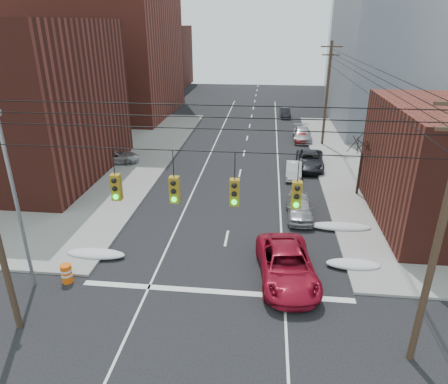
% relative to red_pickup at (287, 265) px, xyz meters
% --- Properties ---
extents(building_brick_tall, '(24.00, 20.00, 30.00)m').
position_rel_red_pickup_xyz_m(building_brick_tall, '(-27.61, 40.00, 14.14)').
color(building_brick_tall, maroon).
rests_on(building_brick_tall, ground).
extents(building_brick_far, '(22.00, 18.00, 12.00)m').
position_rel_red_pickup_xyz_m(building_brick_far, '(-29.61, 66.00, 5.14)').
color(building_brick_far, '#4F1F17').
rests_on(building_brick_far, ground).
extents(building_office, '(22.00, 20.00, 25.00)m').
position_rel_red_pickup_xyz_m(building_office, '(18.39, 36.00, 11.64)').
color(building_office, gray).
rests_on(building_office, ground).
extents(building_glass, '(20.00, 18.00, 22.00)m').
position_rel_red_pickup_xyz_m(building_glass, '(20.39, 62.00, 10.14)').
color(building_glass, gray).
rests_on(building_glass, ground).
extents(utility_pole_right, '(2.20, 0.28, 11.00)m').
position_rel_red_pickup_xyz_m(utility_pole_right, '(4.89, -5.00, 4.93)').
color(utility_pole_right, '#473323').
rests_on(utility_pole_right, ground).
extents(utility_pole_far, '(2.20, 0.28, 11.00)m').
position_rel_red_pickup_xyz_m(utility_pole_far, '(4.89, 26.00, 4.93)').
color(utility_pole_far, '#473323').
rests_on(utility_pole_far, ground).
extents(traffic_signals, '(17.00, 0.42, 2.02)m').
position_rel_red_pickup_xyz_m(traffic_signals, '(-3.52, -5.03, 6.31)').
color(traffic_signals, black).
rests_on(traffic_signals, ground).
extents(street_light, '(0.44, 0.44, 9.32)m').
position_rel_red_pickup_xyz_m(street_light, '(-13.11, -2.00, 4.68)').
color(street_light, gray).
rests_on(street_light, ground).
extents(bare_tree, '(2.09, 2.20, 4.93)m').
position_rel_red_pickup_xyz_m(bare_tree, '(5.97, 12.00, 1.46)').
color(bare_tree, black).
rests_on(bare_tree, ground).
extents(snow_nw, '(3.50, 1.08, 0.42)m').
position_rel_red_pickup_xyz_m(snow_nw, '(-11.01, 1.00, -0.65)').
color(snow_nw, silver).
rests_on(snow_nw, ground).
extents(snow_ne, '(3.00, 1.08, 0.42)m').
position_rel_red_pickup_xyz_m(snow_ne, '(3.79, 1.50, -0.65)').
color(snow_ne, silver).
rests_on(snow_ne, ground).
extents(snow_east_far, '(4.00, 1.08, 0.42)m').
position_rel_red_pickup_xyz_m(snow_east_far, '(3.79, 6.00, -0.65)').
color(snow_east_far, silver).
rests_on(snow_east_far, ground).
extents(red_pickup, '(3.55, 6.46, 1.71)m').
position_rel_red_pickup_xyz_m(red_pickup, '(0.00, 0.00, 0.00)').
color(red_pickup, maroon).
rests_on(red_pickup, ground).
extents(parked_car_a, '(1.78, 4.42, 1.51)m').
position_rel_red_pickup_xyz_m(parked_car_a, '(1.19, 7.58, -0.10)').
color(parked_car_a, '#A6A6AA').
rests_on(parked_car_a, ground).
extents(parked_car_b, '(1.55, 3.90, 1.26)m').
position_rel_red_pickup_xyz_m(parked_car_b, '(1.19, 15.58, -0.23)').
color(parked_car_b, silver).
rests_on(parked_car_b, ground).
extents(parked_car_c, '(2.95, 5.69, 1.53)m').
position_rel_red_pickup_xyz_m(parked_car_c, '(2.79, 18.13, -0.09)').
color(parked_car_c, black).
rests_on(parked_car_c, ground).
extents(parked_car_d, '(2.10, 5.06, 1.46)m').
position_rel_red_pickup_xyz_m(parked_car_d, '(2.79, 27.68, -0.13)').
color(parked_car_d, '#A0A0A4').
rests_on(parked_car_d, ground).
extents(parked_car_e, '(1.90, 3.74, 1.22)m').
position_rel_red_pickup_xyz_m(parked_car_e, '(2.70, 26.95, -0.25)').
color(parked_car_e, maroon).
rests_on(parked_car_e, ground).
extents(parked_car_f, '(1.57, 4.01, 1.30)m').
position_rel_red_pickup_xyz_m(parked_car_f, '(1.19, 39.89, -0.21)').
color(parked_car_f, black).
rests_on(parked_car_f, ground).
extents(lot_car_a, '(4.77, 2.04, 1.53)m').
position_rel_red_pickup_xyz_m(lot_car_a, '(-17.87, 17.33, 0.06)').
color(lot_car_a, white).
rests_on(lot_car_a, sidewalk_nw).
extents(lot_car_b, '(4.70, 2.84, 1.22)m').
position_rel_red_pickup_xyz_m(lot_car_b, '(-15.70, 17.22, -0.10)').
color(lot_car_b, '#A9A9AE').
rests_on(lot_car_b, sidewalk_nw).
extents(lot_car_c, '(4.70, 2.28, 1.32)m').
position_rel_red_pickup_xyz_m(lot_car_c, '(-21.21, 10.34, -0.05)').
color(lot_car_c, black).
rests_on(lot_car_c, sidewalk_nw).
extents(lot_car_d, '(4.16, 1.90, 1.39)m').
position_rel_red_pickup_xyz_m(lot_car_d, '(-20.13, 20.67, -0.01)').
color(lot_car_d, '#B5B6BA').
rests_on(lot_car_d, sidewalk_nw).
extents(construction_barrel, '(0.77, 0.77, 1.03)m').
position_rel_red_pickup_xyz_m(construction_barrel, '(-11.53, -1.50, -0.32)').
color(construction_barrel, '#F3580C').
rests_on(construction_barrel, ground).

